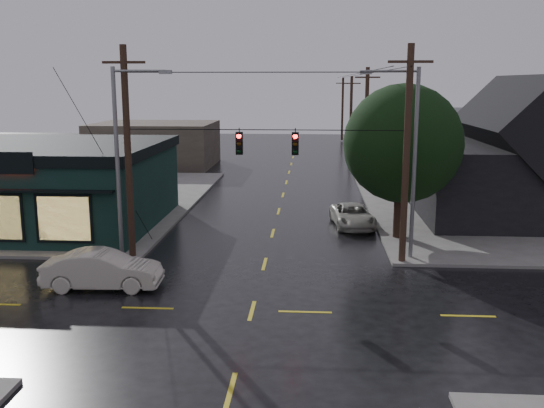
# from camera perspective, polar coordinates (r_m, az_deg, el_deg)

# --- Properties ---
(ground_plane) EXTENTS (160.00, 160.00, 0.00)m
(ground_plane) POSITION_cam_1_polar(r_m,az_deg,el_deg) (23.16, -1.90, -10.01)
(ground_plane) COLOR black
(sidewalk_nw) EXTENTS (28.00, 28.00, 0.15)m
(sidewalk_nw) POSITION_cam_1_polar(r_m,az_deg,el_deg) (47.76, -23.94, 0.29)
(sidewalk_nw) COLOR #5E5C58
(sidewalk_nw) RESTS_ON ground
(pizza_shop) EXTENTS (16.30, 12.34, 4.90)m
(pizza_shop) POSITION_cam_1_polar(r_m,az_deg,el_deg) (38.91, -22.47, 1.80)
(pizza_shop) COLOR black
(pizza_shop) RESTS_ON ground
(ne_building) EXTENTS (12.60, 11.60, 8.75)m
(ne_building) POSITION_cam_1_polar(r_m,az_deg,el_deg) (40.73, 22.21, 4.93)
(ne_building) COLOR black
(ne_building) RESTS_ON ground
(corner_tree) EXTENTS (6.33, 6.33, 8.28)m
(corner_tree) POSITION_cam_1_polar(r_m,az_deg,el_deg) (33.06, 12.22, 5.56)
(corner_tree) COLOR black
(corner_tree) RESTS_ON ground
(utility_pole_nw) EXTENTS (2.00, 0.32, 10.15)m
(utility_pole_nw) POSITION_cam_1_polar(r_m,az_deg,el_deg) (30.47, -12.96, -5.01)
(utility_pole_nw) COLOR black
(utility_pole_nw) RESTS_ON ground
(utility_pole_ne) EXTENTS (2.00, 0.32, 10.15)m
(utility_pole_ne) POSITION_cam_1_polar(r_m,az_deg,el_deg) (29.52, 12.11, -5.51)
(utility_pole_ne) COLOR black
(utility_pole_ne) RESTS_ON ground
(utility_pole_far_a) EXTENTS (2.00, 0.32, 9.65)m
(utility_pole_far_a) POSITION_cam_1_polar(r_m,az_deg,el_deg) (50.36, 8.67, 1.58)
(utility_pole_far_a) COLOR black
(utility_pole_far_a) RESTS_ON ground
(utility_pole_far_b) EXTENTS (2.00, 0.32, 9.15)m
(utility_pole_far_b) POSITION_cam_1_polar(r_m,az_deg,el_deg) (70.10, 7.33, 4.35)
(utility_pole_far_b) COLOR black
(utility_pole_far_b) RESTS_ON ground
(utility_pole_far_c) EXTENTS (2.00, 0.32, 9.15)m
(utility_pole_far_c) POSITION_cam_1_polar(r_m,az_deg,el_deg) (89.96, 6.58, 5.90)
(utility_pole_far_c) COLOR black
(utility_pole_far_c) RESTS_ON ground
(span_signal_assembly) EXTENTS (13.00, 0.48, 1.23)m
(span_signal_assembly) POSITION_cam_1_polar(r_m,az_deg,el_deg) (28.17, -0.46, 5.78)
(span_signal_assembly) COLOR black
(span_signal_assembly) RESTS_ON ground
(streetlight_nw) EXTENTS (5.40, 0.30, 9.15)m
(streetlight_nw) POSITION_cam_1_polar(r_m,az_deg,el_deg) (29.92, -13.90, -5.36)
(streetlight_nw) COLOR slate
(streetlight_nw) RESTS_ON ground
(streetlight_ne) EXTENTS (5.40, 0.30, 9.15)m
(streetlight_ne) POSITION_cam_1_polar(r_m,az_deg,el_deg) (30.26, 12.86, -5.12)
(streetlight_ne) COLOR slate
(streetlight_ne) RESTS_ON ground
(bg_building_west) EXTENTS (12.00, 10.00, 4.40)m
(bg_building_west) POSITION_cam_1_polar(r_m,az_deg,el_deg) (63.86, -10.94, 5.55)
(bg_building_west) COLOR #3E352D
(bg_building_west) RESTS_ON ground
(bg_building_east) EXTENTS (14.00, 12.00, 5.60)m
(bg_building_east) POSITION_cam_1_polar(r_m,az_deg,el_deg) (68.12, 15.59, 6.20)
(bg_building_east) COLOR black
(bg_building_east) RESTS_ON ground
(sedan_cream) EXTENTS (4.94, 1.93, 1.60)m
(sedan_cream) POSITION_cam_1_polar(r_m,az_deg,el_deg) (26.25, -15.67, -5.99)
(sedan_cream) COLOR #B4AD9E
(sedan_cream) RESTS_ON ground
(suv_silver) EXTENTS (2.75, 5.01, 1.33)m
(suv_silver) POSITION_cam_1_polar(r_m,az_deg,el_deg) (36.33, 7.59, -1.09)
(suv_silver) COLOR #A7A69A
(suv_silver) RESTS_ON ground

